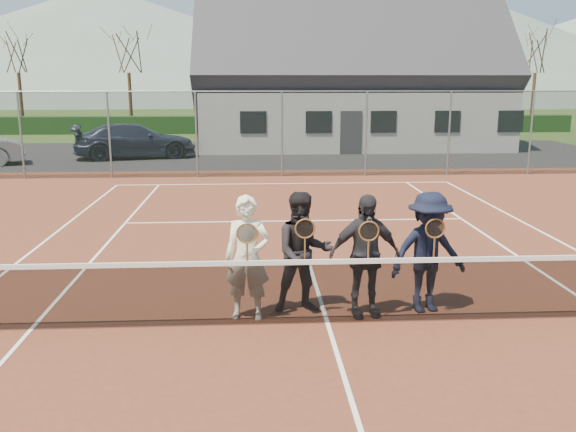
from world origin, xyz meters
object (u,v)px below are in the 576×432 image
clubhouse (350,68)px  player_d (428,252)px  car_c (135,141)px  player_a (247,258)px  player_b (303,253)px  player_c (365,256)px  tennis_net (328,288)px

clubhouse → player_d: bearing=-96.0°
car_c → player_a: size_ratio=2.91×
player_b → car_c: bearing=107.5°
player_c → player_d: 0.97m
clubhouse → player_a: bearing=-102.2°
player_c → player_a: bearing=-178.9°
player_a → car_c: bearing=105.1°
car_c → player_d: bearing=-170.3°
player_a → player_d: same height
tennis_net → player_b: player_b is taller
tennis_net → clubhouse: clubhouse is taller
clubhouse → car_c: bearing=-155.0°
clubhouse → player_d: size_ratio=8.67×
player_c → player_d: size_ratio=1.00×
car_c → tennis_net: bearing=-174.7°
clubhouse → player_a: clubhouse is taller
player_a → player_c: size_ratio=1.00×
tennis_net → player_a: player_a is taller
car_c → player_b: (5.91, -18.72, 0.16)m
player_c → clubhouse: bearing=81.7°
tennis_net → clubhouse: bearing=80.5°
tennis_net → player_d: size_ratio=6.49×
clubhouse → player_c: bearing=-98.3°
tennis_net → player_a: bearing=166.4°
player_b → player_c: 0.89m
player_d → player_b: bearing=177.1°
player_a → player_c: (1.68, 0.03, -0.00)m
player_b → tennis_net: bearing=-58.5°
tennis_net → player_a: size_ratio=6.49×
player_c → player_d: bearing=6.2°
player_d → clubhouse: bearing=84.0°
car_c → player_d: 20.35m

